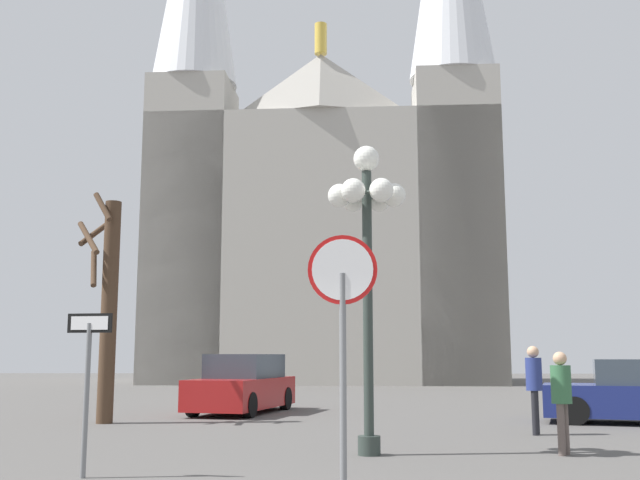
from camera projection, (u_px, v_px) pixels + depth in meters
name	position (u px, v px, depth m)	size (l,w,h in m)	color
cathedral	(325.00, 199.00, 44.73)	(20.11, 11.99, 34.75)	#ADA89E
stop_sign	(343.00, 309.00, 8.67)	(0.82, 0.08, 2.96)	slate
one_way_arrow_sign	(88.00, 371.00, 9.81)	(0.63, 0.13, 2.11)	slate
street_lamp	(367.00, 227.00, 12.35)	(1.30, 1.18, 5.03)	#2D3833
bare_tree	(108.00, 303.00, 17.73)	(1.08, 1.60, 5.46)	#473323
parked_car_near_red	(243.00, 385.00, 20.62)	(2.65, 4.68, 1.59)	maroon
pedestrian_walking	(534.00, 380.00, 14.96)	(0.32, 0.32, 1.75)	black
pedestrian_standing	(561.00, 392.00, 11.94)	(0.32, 0.32, 1.62)	#594C47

